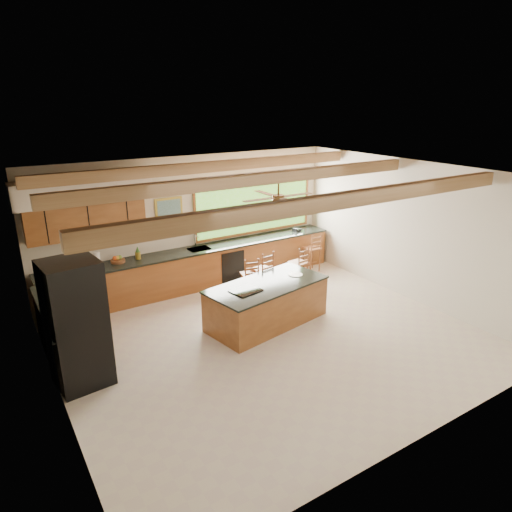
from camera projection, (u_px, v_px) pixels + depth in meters
ground at (270, 337)px, 8.44m from camera, size 7.20×7.20×0.00m
room_shell at (243, 215)px, 8.15m from camera, size 7.27×6.54×3.02m
counter_run at (174, 280)px, 9.88m from camera, size 7.12×3.10×1.24m
island at (267, 303)px, 8.87m from camera, size 2.53×1.51×0.85m
refrigerator at (76, 324)px, 6.80m from camera, size 0.85×0.83×2.00m
bar_stool_a at (251, 276)px, 9.76m from camera, size 0.44×0.44×1.00m
bar_stool_b at (264, 271)px, 9.91m from camera, size 0.44×0.44×1.09m
bar_stool_c at (313, 249)px, 11.47m from camera, size 0.37×0.37×1.01m
bar_stool_d at (300, 264)px, 10.42m from camera, size 0.41×0.41×1.03m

